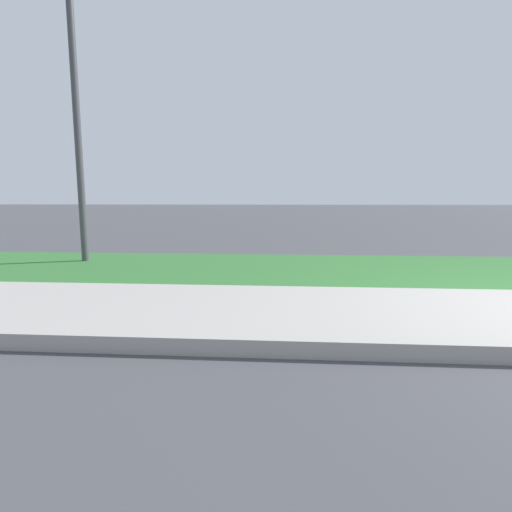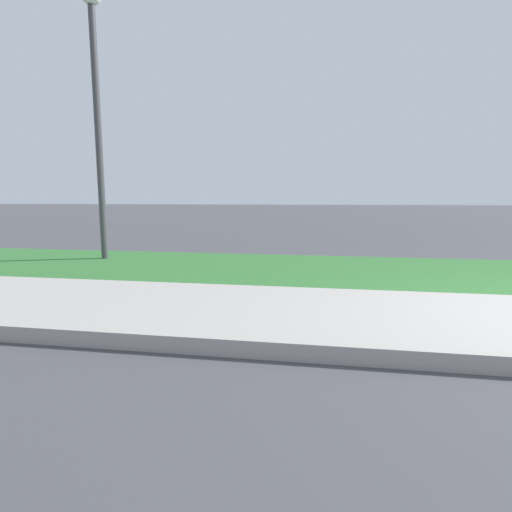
# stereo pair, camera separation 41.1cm
# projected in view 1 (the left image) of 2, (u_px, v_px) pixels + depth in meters

# --- Properties ---
(grass_verge) EXTENTS (18.00, 2.65, 0.01)m
(grass_verge) POSITION_uv_depth(u_px,v_px,m) (482.00, 270.00, 5.72)
(grass_verge) COLOR #2D662D
(grass_verge) RESTS_ON ground
(street_lamp) EXTENTS (0.32, 0.32, 4.32)m
(street_lamp) POSITION_uv_depth(u_px,v_px,m) (74.00, 76.00, 6.13)
(street_lamp) COLOR #3D3D42
(street_lamp) RESTS_ON ground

